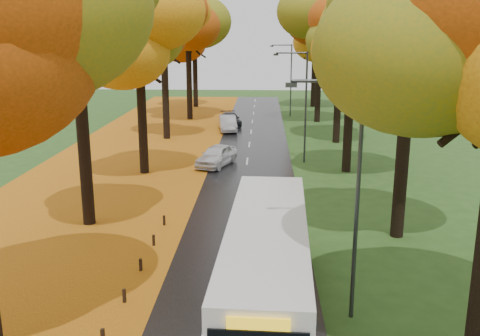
# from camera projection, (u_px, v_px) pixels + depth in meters

# --- Properties ---
(road) EXTENTS (6.50, 90.00, 0.04)m
(road) POSITION_uv_depth(u_px,v_px,m) (245.00, 180.00, 34.71)
(road) COLOR black
(road) RESTS_ON ground
(centre_line) EXTENTS (0.12, 90.00, 0.01)m
(centre_line) POSITION_uv_depth(u_px,v_px,m) (245.00, 179.00, 34.70)
(centre_line) COLOR silver
(centre_line) RESTS_ON road
(leaf_verge) EXTENTS (12.00, 90.00, 0.02)m
(leaf_verge) POSITION_uv_depth(u_px,v_px,m) (108.00, 178.00, 35.10)
(leaf_verge) COLOR #7F390B
(leaf_verge) RESTS_ON ground
(leaf_drift) EXTENTS (0.90, 90.00, 0.01)m
(leaf_drift) POSITION_uv_depth(u_px,v_px,m) (198.00, 179.00, 34.83)
(leaf_drift) COLOR orange
(leaf_drift) RESTS_ON road
(trees_left) EXTENTS (9.20, 74.00, 13.88)m
(trees_left) POSITION_uv_depth(u_px,v_px,m) (136.00, 29.00, 34.65)
(trees_left) COLOR black
(trees_left) RESTS_ON ground
(trees_right) EXTENTS (9.30, 74.20, 13.96)m
(trees_right) POSITION_uv_depth(u_px,v_px,m) (359.00, 26.00, 33.85)
(trees_right) COLOR black
(trees_right) RESTS_ON ground
(streetlamp_near) EXTENTS (2.45, 0.18, 8.00)m
(streetlamp_near) POSITION_uv_depth(u_px,v_px,m) (350.00, 183.00, 16.92)
(streetlamp_near) COLOR #333538
(streetlamp_near) RESTS_ON ground
(streetlamp_mid) EXTENTS (2.45, 0.18, 8.00)m
(streetlamp_mid) POSITION_uv_depth(u_px,v_px,m) (302.00, 98.00, 38.21)
(streetlamp_mid) COLOR #333538
(streetlamp_mid) RESTS_ON ground
(streetlamp_far) EXTENTS (2.45, 0.18, 8.00)m
(streetlamp_far) POSITION_uv_depth(u_px,v_px,m) (289.00, 74.00, 59.51)
(streetlamp_far) COLOR #333538
(streetlamp_far) RESTS_ON ground
(bus) EXTENTS (3.19, 11.97, 3.13)m
(bus) POSITION_uv_depth(u_px,v_px,m) (267.00, 264.00, 18.20)
(bus) COLOR #53160D
(bus) RESTS_ON road
(car_white) EXTENTS (3.12, 4.71, 1.49)m
(car_white) POSITION_uv_depth(u_px,v_px,m) (217.00, 155.00, 38.04)
(car_white) COLOR silver
(car_white) RESTS_ON road
(car_silver) EXTENTS (2.12, 4.59, 1.46)m
(car_silver) POSITION_uv_depth(u_px,v_px,m) (228.00, 123.00, 51.43)
(car_silver) COLOR #A1A3A9
(car_silver) RESTS_ON road
(car_dark) EXTENTS (2.67, 4.60, 1.25)m
(car_dark) POSITION_uv_depth(u_px,v_px,m) (231.00, 119.00, 54.52)
(car_dark) COLOR black
(car_dark) RESTS_ON road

